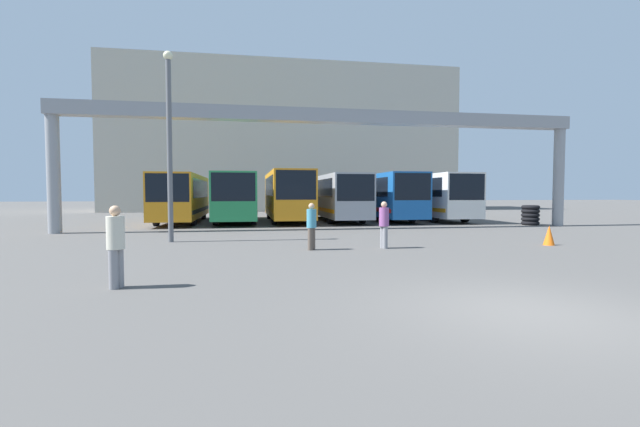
{
  "coord_description": "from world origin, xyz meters",
  "views": [
    {
      "loc": [
        -4.53,
        -6.13,
        1.94
      ],
      "look_at": [
        -0.37,
        17.75,
        0.77
      ],
      "focal_mm": 24.0,
      "sensor_mm": 36.0,
      "label": 1
    }
  ],
  "objects_px": {
    "bus_slot_0": "(182,195)",
    "bus_slot_5": "(431,194)",
    "bus_slot_1": "(236,195)",
    "lamp_post": "(169,138)",
    "pedestrian_near_center": "(384,224)",
    "traffic_cone": "(549,235)",
    "pedestrian_near_left": "(312,225)",
    "bus_slot_2": "(287,193)",
    "pedestrian_near_right": "(116,244)",
    "tire_stack": "(530,215)",
    "bus_slot_4": "(380,194)",
    "bus_slot_3": "(336,195)"
  },
  "relations": [
    {
      "from": "bus_slot_2",
      "to": "bus_slot_4",
      "type": "bearing_deg",
      "value": 6.36
    },
    {
      "from": "bus_slot_1",
      "to": "bus_slot_3",
      "type": "height_order",
      "value": "bus_slot_1"
    },
    {
      "from": "bus_slot_2",
      "to": "tire_stack",
      "type": "distance_m",
      "value": 15.45
    },
    {
      "from": "bus_slot_2",
      "to": "bus_slot_5",
      "type": "xyz_separation_m",
      "value": [
        10.37,
        -0.31,
        -0.07
      ]
    },
    {
      "from": "bus_slot_4",
      "to": "pedestrian_near_right",
      "type": "height_order",
      "value": "bus_slot_4"
    },
    {
      "from": "bus_slot_2",
      "to": "tire_stack",
      "type": "height_order",
      "value": "bus_slot_2"
    },
    {
      "from": "bus_slot_2",
      "to": "bus_slot_3",
      "type": "height_order",
      "value": "bus_slot_2"
    },
    {
      "from": "bus_slot_5",
      "to": "lamp_post",
      "type": "xyz_separation_m",
      "value": [
        -16.1,
        -11.34,
        2.23
      ]
    },
    {
      "from": "bus_slot_1",
      "to": "bus_slot_3",
      "type": "relative_size",
      "value": 0.97
    },
    {
      "from": "bus_slot_1",
      "to": "tire_stack",
      "type": "xyz_separation_m",
      "value": [
        17.62,
        -5.92,
        -1.22
      ]
    },
    {
      "from": "bus_slot_1",
      "to": "bus_slot_4",
      "type": "relative_size",
      "value": 0.86
    },
    {
      "from": "bus_slot_2",
      "to": "bus_slot_3",
      "type": "bearing_deg",
      "value": 0.62
    },
    {
      "from": "bus_slot_2",
      "to": "lamp_post",
      "type": "relative_size",
      "value": 1.44
    },
    {
      "from": "bus_slot_1",
      "to": "bus_slot_5",
      "type": "xyz_separation_m",
      "value": [
        13.83,
        -0.19,
        0.03
      ]
    },
    {
      "from": "bus_slot_1",
      "to": "pedestrian_near_center",
      "type": "xyz_separation_m",
      "value": [
        5.42,
        -14.84,
        -0.95
      ]
    },
    {
      "from": "pedestrian_near_right",
      "to": "tire_stack",
      "type": "xyz_separation_m",
      "value": [
        19.56,
        14.01,
        -0.29
      ]
    },
    {
      "from": "bus_slot_4",
      "to": "tire_stack",
      "type": "xyz_separation_m",
      "value": [
        7.25,
        -6.8,
        -1.25
      ]
    },
    {
      "from": "bus_slot_0",
      "to": "bus_slot_3",
      "type": "height_order",
      "value": "bus_slot_3"
    },
    {
      "from": "bus_slot_2",
      "to": "pedestrian_near_right",
      "type": "xyz_separation_m",
      "value": [
        -5.4,
        -20.04,
        -1.02
      ]
    },
    {
      "from": "bus_slot_4",
      "to": "lamp_post",
      "type": "relative_size",
      "value": 1.65
    },
    {
      "from": "traffic_cone",
      "to": "tire_stack",
      "type": "relative_size",
      "value": 0.62
    },
    {
      "from": "lamp_post",
      "to": "bus_slot_1",
      "type": "bearing_deg",
      "value": 78.89
    },
    {
      "from": "pedestrian_near_left",
      "to": "lamp_post",
      "type": "distance_m",
      "value": 6.9
    },
    {
      "from": "tire_stack",
      "to": "pedestrian_near_left",
      "type": "bearing_deg",
      "value": -148.86
    },
    {
      "from": "bus_slot_3",
      "to": "bus_slot_4",
      "type": "bearing_deg",
      "value": 11.97
    },
    {
      "from": "bus_slot_0",
      "to": "bus_slot_1",
      "type": "bearing_deg",
      "value": -3.07
    },
    {
      "from": "lamp_post",
      "to": "pedestrian_near_right",
      "type": "bearing_deg",
      "value": -87.82
    },
    {
      "from": "bus_slot_1",
      "to": "tire_stack",
      "type": "bearing_deg",
      "value": -18.56
    },
    {
      "from": "pedestrian_near_center",
      "to": "traffic_cone",
      "type": "relative_size",
      "value": 2.21
    },
    {
      "from": "bus_slot_0",
      "to": "bus_slot_5",
      "type": "bearing_deg",
      "value": -1.26
    },
    {
      "from": "bus_slot_0",
      "to": "traffic_cone",
      "type": "distance_m",
      "value": 21.56
    },
    {
      "from": "bus_slot_4",
      "to": "pedestrian_near_center",
      "type": "bearing_deg",
      "value": -107.49
    },
    {
      "from": "tire_stack",
      "to": "lamp_post",
      "type": "distance_m",
      "value": 20.95
    },
    {
      "from": "pedestrian_near_left",
      "to": "pedestrian_near_center",
      "type": "relative_size",
      "value": 0.97
    },
    {
      "from": "bus_slot_2",
      "to": "bus_slot_0",
      "type": "bearing_deg",
      "value": 179.43
    },
    {
      "from": "bus_slot_3",
      "to": "pedestrian_near_left",
      "type": "bearing_deg",
      "value": -105.15
    },
    {
      "from": "pedestrian_near_left",
      "to": "traffic_cone",
      "type": "xyz_separation_m",
      "value": [
        8.89,
        -0.2,
        -0.48
      ]
    },
    {
      "from": "bus_slot_0",
      "to": "tire_stack",
      "type": "xyz_separation_m",
      "value": [
        21.08,
        -6.1,
        -1.18
      ]
    },
    {
      "from": "bus_slot_0",
      "to": "lamp_post",
      "type": "relative_size",
      "value": 1.46
    },
    {
      "from": "pedestrian_near_right",
      "to": "lamp_post",
      "type": "relative_size",
      "value": 0.23
    },
    {
      "from": "bus_slot_1",
      "to": "lamp_post",
      "type": "xyz_separation_m",
      "value": [
        -2.26,
        -11.53,
        2.26
      ]
    },
    {
      "from": "pedestrian_near_left",
      "to": "tire_stack",
      "type": "relative_size",
      "value": 1.33
    },
    {
      "from": "bus_slot_5",
      "to": "lamp_post",
      "type": "distance_m",
      "value": 19.81
    },
    {
      "from": "bus_slot_1",
      "to": "bus_slot_2",
      "type": "xyz_separation_m",
      "value": [
        3.46,
        0.12,
        0.09
      ]
    },
    {
      "from": "bus_slot_4",
      "to": "traffic_cone",
      "type": "height_order",
      "value": "bus_slot_4"
    },
    {
      "from": "pedestrian_near_right",
      "to": "traffic_cone",
      "type": "bearing_deg",
      "value": 134.2
    },
    {
      "from": "bus_slot_1",
      "to": "bus_slot_3",
      "type": "bearing_deg",
      "value": 1.28
    },
    {
      "from": "bus_slot_1",
      "to": "bus_slot_4",
      "type": "distance_m",
      "value": 10.41
    },
    {
      "from": "bus_slot_1",
      "to": "pedestrian_near_right",
      "type": "bearing_deg",
      "value": -95.58
    },
    {
      "from": "traffic_cone",
      "to": "tire_stack",
      "type": "height_order",
      "value": "tire_stack"
    }
  ]
}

